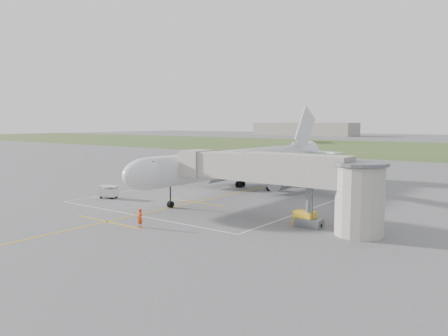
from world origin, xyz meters
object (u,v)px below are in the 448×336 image
Objects in this scene: gpu_unit at (305,219)px; baggage_cart at (109,192)px; jet_bridge at (289,178)px; ramp_worker_wing at (182,179)px; ramp_worker_nose at (140,218)px; airliner at (242,163)px.

baggage_cart is at bearing -168.59° from gpu_unit.
jet_bridge is 31.16m from ramp_worker_wing.
ramp_worker_nose is at bearing 151.07° from ramp_worker_wing.
airliner is 24.08× the size of ramp_worker_wing.
gpu_unit is 0.79× the size of baggage_cart.
ramp_worker_wing is at bearing 124.81° from ramp_worker_nose.
ramp_worker_nose is (-11.12, -10.06, -3.82)m from jet_bridge.
airliner reaches higher than gpu_unit.
baggage_cart is at bearing -126.34° from airliner.
ramp_worker_wing is at bearing -178.58° from airliner.
baggage_cart is 1.42× the size of ramp_worker_wing.
ramp_worker_nose is at bearing -79.28° from airliner.
ramp_worker_nose is 0.95× the size of ramp_worker_wing.
ramp_worker_wing is at bearing 153.18° from jet_bridge.
gpu_unit is 32.28m from ramp_worker_wing.
ramp_worker_wing is at bearing 75.80° from baggage_cart.
jet_bridge is 15.47m from ramp_worker_nose.
jet_bridge is at bearing 42.46° from ramp_worker_nose.
jet_bridge reaches higher than gpu_unit.
gpu_unit is at bearing 11.14° from jet_bridge.
airliner is at bearing -151.99° from ramp_worker_wing.
jet_bridge is 12.68× the size of ramp_worker_nose.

